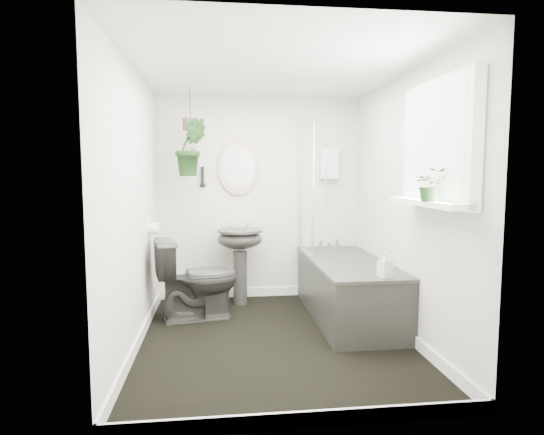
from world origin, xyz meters
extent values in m
cube|color=black|center=(0.00, 0.00, -0.01)|extent=(2.30, 2.80, 0.02)
cube|color=white|center=(0.00, 0.00, 2.31)|extent=(2.30, 2.80, 0.02)
cube|color=#F1E9CC|center=(0.00, 1.41, 1.15)|extent=(2.30, 0.02, 2.30)
cube|color=#F1E9CC|center=(0.00, -1.41, 1.15)|extent=(2.30, 0.02, 2.30)
cube|color=#F1E9CC|center=(-1.16, 0.00, 1.15)|extent=(0.02, 2.80, 2.30)
cube|color=#F1E9CC|center=(1.16, 0.00, 1.15)|extent=(0.02, 2.80, 2.30)
cube|color=white|center=(0.00, 0.00, 0.05)|extent=(2.30, 2.80, 0.10)
cube|color=white|center=(0.80, 1.34, 1.55)|extent=(0.20, 0.10, 0.35)
ellipsoid|color=#CBB18C|center=(-0.24, 1.37, 1.50)|extent=(0.46, 0.03, 0.62)
cylinder|color=black|center=(-0.64, 1.36, 1.40)|extent=(0.04, 0.04, 0.22)
cylinder|color=white|center=(-1.10, 0.70, 0.90)|extent=(0.11, 0.11, 0.11)
cube|color=white|center=(1.09, -0.70, 1.65)|extent=(0.08, 1.00, 0.90)
cube|color=white|center=(1.02, -0.70, 1.23)|extent=(0.18, 1.00, 0.04)
cube|color=white|center=(1.04, -0.70, 1.65)|extent=(0.01, 0.86, 0.76)
imported|color=#2C2C28|center=(-0.68, 0.65, 0.40)|extent=(0.87, 0.61, 0.81)
imported|color=black|center=(0.97, -0.84, 1.36)|extent=(0.24, 0.22, 0.22)
imported|color=black|center=(-0.75, 1.03, 1.70)|extent=(0.38, 0.33, 0.59)
imported|color=black|center=(0.90, -0.24, 0.69)|extent=(0.12, 0.12, 0.21)
cylinder|color=#473E2F|center=(-0.75, 1.03, 1.94)|extent=(0.16, 0.16, 0.12)
camera|label=1|loc=(-0.47, -3.80, 1.45)|focal=30.00mm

